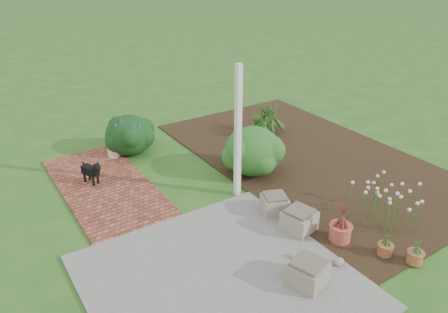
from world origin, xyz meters
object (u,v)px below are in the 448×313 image
stone_trough_near (307,273)px  evergreen_shrub (253,150)px  cream_ceramic_urn (113,148)px  black_dog (92,170)px

stone_trough_near → evergreen_shrub: 3.37m
cream_ceramic_urn → stone_trough_near: bearing=-81.4°
evergreen_shrub → stone_trough_near: bearing=-113.5°
stone_trough_near → evergreen_shrub: size_ratio=0.40×
black_dog → evergreen_shrub: 3.20m
stone_trough_near → black_dog: 4.65m
black_dog → evergreen_shrub: bearing=-44.1°
cream_ceramic_urn → evergreen_shrub: evergreen_shrub is taller
black_dog → evergreen_shrub: evergreen_shrub is taller
black_dog → evergreen_shrub: size_ratio=0.45×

